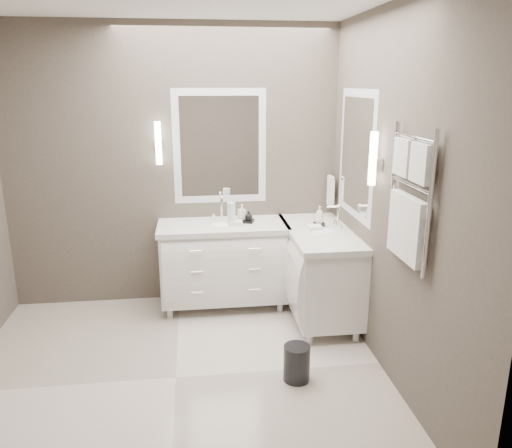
{
  "coord_description": "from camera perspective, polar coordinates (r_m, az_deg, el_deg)",
  "views": [
    {
      "loc": [
        0.18,
        -3.36,
        2.15
      ],
      "look_at": [
        0.7,
        0.7,
        0.99
      ],
      "focal_mm": 35.0,
      "sensor_mm": 36.0,
      "label": 1
    }
  ],
  "objects": [
    {
      "name": "sconce_back",
      "position": [
        4.83,
        -11.1,
        8.96
      ],
      "size": [
        0.06,
        0.06,
        0.4
      ],
      "color": "white",
      "rests_on": "wall_back"
    },
    {
      "name": "water_bottle",
      "position": [
        4.68,
        -2.84,
        1.15
      ],
      "size": [
        0.08,
        0.08,
        0.22
      ],
      "primitive_type": "cylinder",
      "rotation": [
        0.0,
        0.0,
        -0.02
      ],
      "color": "silver",
      "rests_on": "vanity_back"
    },
    {
      "name": "soap_bottle_c",
      "position": [
        4.7,
        7.26,
        1.03
      ],
      "size": [
        0.08,
        0.08,
        0.17
      ],
      "primitive_type": "imported",
      "rotation": [
        0.0,
        0.0,
        0.22
      ],
      "color": "white",
      "rests_on": "amenity_tray_right"
    },
    {
      "name": "mirror_back",
      "position": [
        4.89,
        -4.16,
        8.8
      ],
      "size": [
        0.9,
        0.02,
        1.1
      ],
      "color": "white",
      "rests_on": "wall_back"
    },
    {
      "name": "soap_bottle_b",
      "position": [
        4.78,
        -0.84,
        0.96
      ],
      "size": [
        0.08,
        0.08,
        0.09
      ],
      "primitive_type": "imported",
      "rotation": [
        0.0,
        0.0,
        0.14
      ],
      "color": "black",
      "rests_on": "amenity_tray_back"
    },
    {
      "name": "vanity_right",
      "position": [
        4.71,
        7.24,
        -4.93
      ],
      "size": [
        0.59,
        1.24,
        0.97
      ],
      "color": "white",
      "rests_on": "floor"
    },
    {
      "name": "floor",
      "position": [
        4.0,
        -9.15,
        -16.98
      ],
      "size": [
        3.2,
        3.0,
        0.01
      ],
      "primitive_type": "cube",
      "color": "beige",
      "rests_on": "ground"
    },
    {
      "name": "wall_right",
      "position": [
        3.74,
        15.3,
        2.96
      ],
      "size": [
        0.01,
        3.0,
        2.7
      ],
      "primitive_type": "cube",
      "color": "#4E463E",
      "rests_on": "floor"
    },
    {
      "name": "waste_bin",
      "position": [
        3.86,
        4.67,
        -15.55
      ],
      "size": [
        0.25,
        0.25,
        0.28
      ],
      "primitive_type": "cylinder",
      "rotation": [
        0.0,
        0.0,
        -0.32
      ],
      "color": "black",
      "rests_on": "floor"
    },
    {
      "name": "vanity_back",
      "position": [
        4.89,
        -3.73,
        -4.08
      ],
      "size": [
        1.24,
        0.59,
        0.97
      ],
      "color": "white",
      "rests_on": "floor"
    },
    {
      "name": "sconce_right",
      "position": [
        3.86,
        13.22,
        7.18
      ],
      "size": [
        0.06,
        0.06,
        0.4
      ],
      "color": "white",
      "rests_on": "wall_right"
    },
    {
      "name": "wall_front",
      "position": [
        2.03,
        -11.94,
        -7.69
      ],
      "size": [
        3.2,
        0.01,
        2.7
      ],
      "primitive_type": "cube",
      "color": "#4E463E",
      "rests_on": "floor"
    },
    {
      "name": "towel_bar_corner",
      "position": [
        5.02,
        8.52,
        3.82
      ],
      "size": [
        0.03,
        0.22,
        0.3
      ],
      "color": "white",
      "rests_on": "wall_right"
    },
    {
      "name": "amenity_tray_right",
      "position": [
        4.72,
        7.22,
        -0.09
      ],
      "size": [
        0.14,
        0.16,
        0.02
      ],
      "primitive_type": "cube",
      "rotation": [
        0.0,
        0.0,
        -0.22
      ],
      "color": "black",
      "rests_on": "vanity_right"
    },
    {
      "name": "wall_back",
      "position": [
        4.93,
        -9.38,
        6.34
      ],
      "size": [
        3.2,
        0.01,
        2.7
      ],
      "primitive_type": "cube",
      "color": "#4E463E",
      "rests_on": "floor"
    },
    {
      "name": "towel_ladder",
      "position": [
        3.35,
        17.05,
        2.1
      ],
      "size": [
        0.06,
        0.58,
        0.9
      ],
      "color": "white",
      "rests_on": "wall_right"
    },
    {
      "name": "soap_bottle_a",
      "position": [
        4.81,
        -1.62,
        1.38
      ],
      "size": [
        0.08,
        0.08,
        0.14
      ],
      "primitive_type": "imported",
      "rotation": [
        0.0,
        0.0,
        0.27
      ],
      "color": "white",
      "rests_on": "amenity_tray_back"
    },
    {
      "name": "mirror_right",
      "position": [
        4.43,
        11.37,
        7.8
      ],
      "size": [
        0.02,
        0.9,
        1.1
      ],
      "color": "white",
      "rests_on": "wall_right"
    },
    {
      "name": "amenity_tray_back",
      "position": [
        4.82,
        -1.23,
        0.37
      ],
      "size": [
        0.19,
        0.17,
        0.02
      ],
      "primitive_type": "cube",
      "rotation": [
        0.0,
        0.0,
        -0.34
      ],
      "color": "black",
      "rests_on": "vanity_back"
    }
  ]
}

